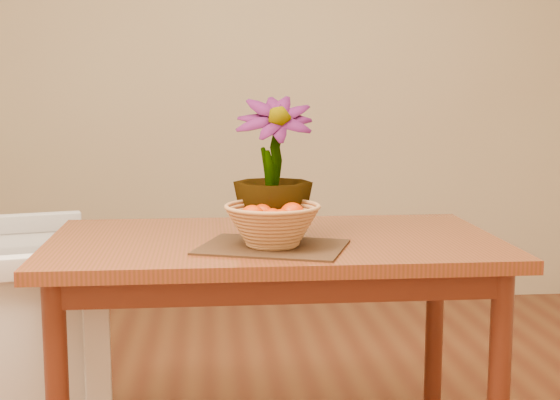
{
  "coord_description": "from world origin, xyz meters",
  "views": [
    {
      "loc": [
        -0.21,
        -2.09,
        1.21
      ],
      "look_at": [
        0.01,
        0.17,
        0.89
      ],
      "focal_mm": 50.0,
      "sensor_mm": 36.0,
      "label": 1
    }
  ],
  "objects": [
    {
      "name": "wicker_basket",
      "position": [
        -0.02,
        0.14,
        0.81
      ],
      "size": [
        0.28,
        0.28,
        0.12
      ],
      "color": "tan",
      "rests_on": "placemat"
    },
    {
      "name": "table",
      "position": [
        0.0,
        0.3,
        0.66
      ],
      "size": [
        1.4,
        0.8,
        0.75
      ],
      "color": "maroon",
      "rests_on": "floor"
    },
    {
      "name": "wall_back",
      "position": [
        0.0,
        2.25,
        1.35
      ],
      "size": [
        4.0,
        0.02,
        2.7
      ],
      "primitive_type": "cube",
      "color": "beige",
      "rests_on": "floor"
    },
    {
      "name": "orange_pile",
      "position": [
        -0.02,
        0.14,
        0.84
      ],
      "size": [
        0.2,
        0.19,
        0.08
      ],
      "rotation": [
        0.0,
        0.0,
        -0.29
      ],
      "color": "red",
      "rests_on": "wicker_basket"
    },
    {
      "name": "potted_plant",
      "position": [
        -0.0,
        0.29,
        0.97
      ],
      "size": [
        0.25,
        0.25,
        0.44
      ],
      "primitive_type": "imported",
      "rotation": [
        0.0,
        0.0,
        -0.03
      ],
      "color": "#113E12",
      "rests_on": "table"
    },
    {
      "name": "placemat",
      "position": [
        -0.02,
        0.14,
        0.75
      ],
      "size": [
        0.49,
        0.43,
        0.01
      ],
      "primitive_type": "cube",
      "rotation": [
        0.0,
        0.0,
        -0.33
      ],
      "color": "#3C2415",
      "rests_on": "table"
    }
  ]
}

